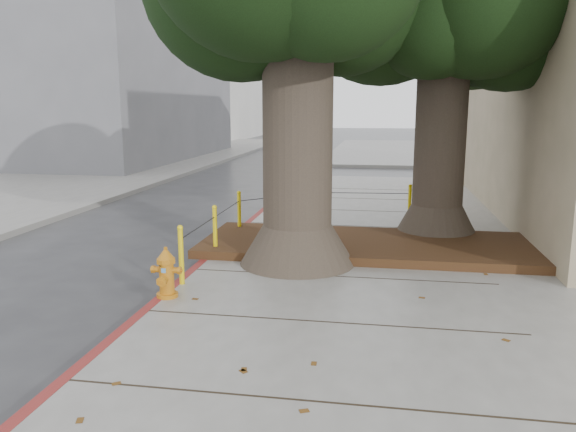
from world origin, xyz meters
name	(u,v)px	position (x,y,z in m)	size (l,w,h in m)	color
ground	(289,330)	(0.00, 0.00, 0.00)	(140.00, 140.00, 0.00)	#28282B
sidewalk_far	(461,152)	(6.00, 30.00, 0.07)	(16.00, 20.00, 0.15)	slate
curb_red	(202,265)	(-2.00, 2.50, 0.07)	(0.14, 26.00, 0.16)	maroon
planter_bed	(367,245)	(0.90, 3.90, 0.23)	(6.40, 2.60, 0.16)	black
building_far_grey	(80,47)	(-15.00, 22.00, 6.00)	(12.00, 16.00, 12.00)	slate
building_far_white	(189,56)	(-17.00, 45.00, 7.50)	(12.00, 18.00, 15.00)	silver
bollard_ring	(283,216)	(-0.87, 4.38, 0.66)	(3.79, 5.39, 0.95)	yellow
fire_hydrant	(166,273)	(-1.90, 0.58, 0.52)	(0.39, 0.34, 0.75)	orange
car_silver	(517,162)	(6.70, 18.07, 0.58)	(1.38, 3.43, 1.17)	#9E9EA3
car_dark	(105,153)	(-12.62, 19.41, 0.56)	(1.57, 3.87, 1.12)	black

